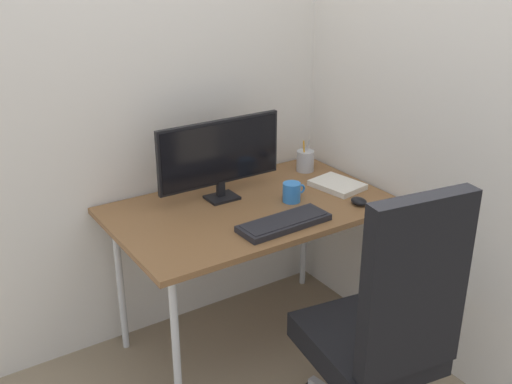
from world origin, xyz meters
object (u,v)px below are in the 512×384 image
monitor (220,154)px  pen_holder (305,161)px  mouse (359,201)px  coffee_mug (292,192)px  keyboard (284,223)px  notebook (337,185)px  office_chair (384,326)px

monitor → pen_holder: (0.55, 0.07, -0.16)m
monitor → pen_holder: monitor is taller
mouse → coffee_mug: size_ratio=0.71×
pen_holder → coffee_mug: pen_holder is taller
mouse → monitor: bearing=135.7°
keyboard → mouse: mouse is taller
keyboard → notebook: size_ratio=1.75×
office_chair → coffee_mug: 0.82m
coffee_mug → mouse: bearing=-40.9°
mouse → coffee_mug: bearing=134.9°
monitor → notebook: monitor is taller
notebook → keyboard: bearing=-166.0°
keyboard → coffee_mug: size_ratio=3.52×
pen_holder → notebook: (-0.01, -0.27, -0.04)m
pen_holder → mouse: bearing=-96.9°
office_chair → mouse: 0.71m
pen_holder → monitor: bearing=-172.8°
keyboard → monitor: bearing=100.8°
monitor → pen_holder: size_ratio=3.62×
monitor → mouse: monitor is taller
pen_holder → coffee_mug: 0.40m
keyboard → mouse: size_ratio=4.96×
monitor → keyboard: 0.46m
pen_holder → notebook: 0.27m
mouse → coffee_mug: (-0.23, 0.20, 0.03)m
office_chair → pen_holder: bearing=67.7°
notebook → coffee_mug: bearing=172.8°
notebook → office_chair: bearing=-128.0°
keyboard → pen_holder: 0.67m
mouse → notebook: (0.05, 0.21, -0.00)m
monitor → pen_holder: bearing=7.2°
monitor → notebook: size_ratio=2.61×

